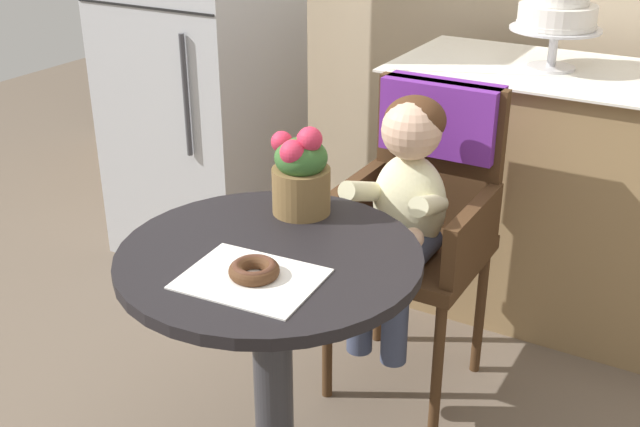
{
  "coord_description": "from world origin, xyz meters",
  "views": [
    {
      "loc": [
        0.91,
        -1.34,
        1.57
      ],
      "look_at": [
        0.05,
        0.15,
        0.77
      ],
      "focal_mm": 44.07,
      "sensor_mm": 36.0,
      "label": 1
    }
  ],
  "objects": [
    {
      "name": "cafe_table",
      "position": [
        0.0,
        0.0,
        0.51
      ],
      "size": [
        0.72,
        0.72,
        0.72
      ],
      "color": "black",
      "rests_on": "ground"
    },
    {
      "name": "wicker_chair",
      "position": [
        0.1,
        0.69,
        0.64
      ],
      "size": [
        0.42,
        0.45,
        0.95
      ],
      "rotation": [
        0.0,
        0.0,
        0.09
      ],
      "color": "#472D19",
      "rests_on": "ground"
    },
    {
      "name": "paper_napkin",
      "position": [
        0.04,
        -0.13,
        0.72
      ],
      "size": [
        0.31,
        0.25,
        0.0
      ],
      "primitive_type": "cube",
      "rotation": [
        0.0,
        0.0,
        0.07
      ],
      "color": "white",
      "rests_on": "cafe_table"
    },
    {
      "name": "refrigerator",
      "position": [
        -1.05,
        1.1,
        0.85
      ],
      "size": [
        0.64,
        0.63,
        1.7
      ],
      "color": "#B7BABF",
      "rests_on": "ground"
    },
    {
      "name": "tiered_cake_stand",
      "position": [
        0.28,
        1.3,
        1.1
      ],
      "size": [
        0.3,
        0.3,
        0.32
      ],
      "color": "silver",
      "rests_on": "display_counter"
    },
    {
      "name": "donut_front",
      "position": [
        0.04,
        -0.12,
        0.74
      ],
      "size": [
        0.11,
        0.11,
        0.04
      ],
      "color": "#4C2D19",
      "rests_on": "cafe_table"
    },
    {
      "name": "display_counter",
      "position": [
        0.55,
        1.3,
        0.45
      ],
      "size": [
        1.56,
        0.62,
        0.9
      ],
      "color": "#93754C",
      "rests_on": "ground"
    },
    {
      "name": "flower_vase",
      "position": [
        -0.05,
        0.23,
        0.83
      ],
      "size": [
        0.16,
        0.15,
        0.24
      ],
      "color": "brown",
      "rests_on": "cafe_table"
    },
    {
      "name": "seated_child",
      "position": [
        0.1,
        0.54,
        0.68
      ],
      "size": [
        0.27,
        0.32,
        0.73
      ],
      "color": "beige",
      "rests_on": "ground"
    }
  ]
}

